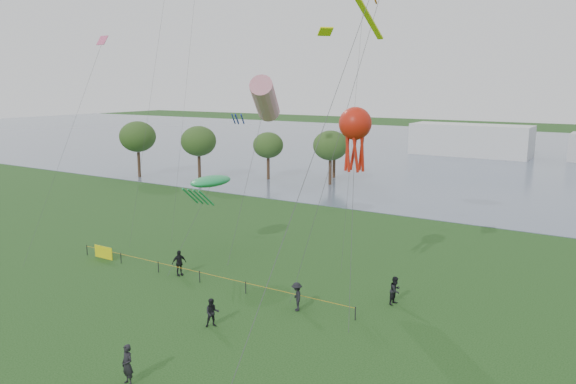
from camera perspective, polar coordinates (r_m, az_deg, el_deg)
The scene contains 12 objects.
lake at distance 116.82m, azimuth 24.29°, elevation 3.27°, with size 400.00×120.00×0.08m, color slate.
pavilion_left at distance 113.89m, azimuth 18.05°, elevation 5.04°, with size 22.00×8.00×6.00m, color silver.
trees at distance 80.67m, azimuth -5.11°, elevation 5.09°, with size 32.02×19.71×8.29m.
fence at distance 44.23m, azimuth -15.00°, elevation -6.73°, with size 24.07×0.07×1.05m.
spectator_a at distance 33.05m, azimuth -7.71°, elevation -12.06°, with size 0.82×0.64×1.68m, color black.
spectator_b at distance 34.91m, azimuth 0.90°, elevation -10.58°, with size 1.16×0.67×1.79m, color black.
spectator_c at distance 41.68m, azimuth -11.01°, elevation -7.08°, with size 1.11×0.46×1.89m, color black.
spectator_f at distance 28.06m, azimuth -16.01°, elevation -16.51°, with size 0.71×0.46×1.93m, color black.
spectator_g at distance 36.49m, azimuth 10.85°, elevation -9.79°, with size 0.88×0.68×1.81m, color black.
kite_windsock at distance 45.68m, azimuth -2.36°, elevation 9.41°, with size 4.28×7.97×14.42m.
kite_creature at distance 45.23m, azimuth -7.88°, elevation 1.05°, with size 2.32×8.11×6.45m.
kite_octopus at distance 34.07m, azimuth 6.84°, elevation 6.76°, with size 2.82×5.08×12.36m.
Camera 1 is at (15.72, -14.95, 13.72)m, focal length 35.00 mm.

